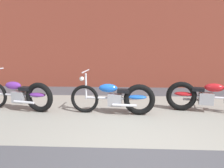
{
  "coord_description": "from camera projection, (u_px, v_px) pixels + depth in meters",
  "views": [
    {
      "loc": [
        -0.38,
        -3.0,
        1.57
      ],
      "look_at": [
        -0.59,
        1.52,
        0.75
      ],
      "focal_mm": 32.93,
      "sensor_mm": 36.0,
      "label": 1
    }
  ],
  "objects": [
    {
      "name": "brick_building_wall",
      "position": [
        132.0,
        26.0,
        7.9
      ],
      "size": [
        36.0,
        0.5,
        4.69
      ],
      "primitive_type": "cube",
      "color": "brown",
      "rests_on": "ground"
    },
    {
      "name": "sidewalk_slab",
      "position": [
        137.0,
        113.0,
        4.93
      ],
      "size": [
        36.0,
        3.5,
        0.01
      ],
      "primitive_type": "cube",
      "color": "gray",
      "rests_on": "ground"
    },
    {
      "name": "motorcycle_blue",
      "position": [
        118.0,
        98.0,
        4.81
      ],
      "size": [
        2.01,
        0.58,
        1.03
      ],
      "rotation": [
        0.0,
        0.0,
        3.06
      ],
      "color": "black",
      "rests_on": "ground"
    },
    {
      "name": "motorcycle_red",
      "position": [
        203.0,
        96.0,
        4.96
      ],
      "size": [
        1.98,
        0.73,
        1.03
      ],
      "rotation": [
        0.0,
        0.0,
        -0.22
      ],
      "color": "black",
      "rests_on": "ground"
    },
    {
      "name": "motorcycle_purple",
      "position": [
        22.0,
        95.0,
        5.1
      ],
      "size": [
        1.98,
        0.73,
        1.03
      ],
      "rotation": [
        0.0,
        0.0,
        2.92
      ],
      "color": "black",
      "rests_on": "ground"
    },
    {
      "name": "ground_plane",
      "position": [
        145.0,
        149.0,
        3.21
      ],
      "size": [
        80.0,
        80.0,
        0.0
      ],
      "primitive_type": "plane",
      "color": "#47474C"
    }
  ]
}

